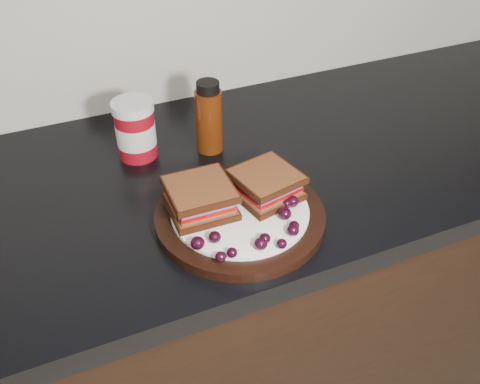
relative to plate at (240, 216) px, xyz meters
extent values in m
cube|color=black|center=(-0.10, 0.14, -0.48)|extent=(3.96, 0.58, 0.86)
cube|color=black|center=(-0.10, 0.14, -0.03)|extent=(3.98, 0.60, 0.04)
cylinder|color=black|center=(0.00, 0.00, 0.00)|extent=(0.28, 0.28, 0.02)
ellipsoid|color=black|center=(-0.09, -0.06, 0.02)|extent=(0.02, 0.02, 0.02)
ellipsoid|color=black|center=(-0.07, -0.05, 0.02)|extent=(0.02, 0.02, 0.02)
ellipsoid|color=black|center=(-0.07, -0.10, 0.02)|extent=(0.02, 0.02, 0.02)
ellipsoid|color=black|center=(-0.05, -0.09, 0.02)|extent=(0.02, 0.02, 0.02)
ellipsoid|color=black|center=(-0.01, -0.10, 0.02)|extent=(0.02, 0.02, 0.02)
ellipsoid|color=black|center=(0.00, -0.09, 0.02)|extent=(0.02, 0.02, 0.02)
ellipsoid|color=black|center=(0.02, -0.11, 0.02)|extent=(0.02, 0.02, 0.01)
ellipsoid|color=black|center=(0.05, -0.09, 0.02)|extent=(0.02, 0.02, 0.02)
ellipsoid|color=black|center=(0.06, -0.08, 0.02)|extent=(0.02, 0.02, 0.02)
ellipsoid|color=black|center=(0.06, -0.05, 0.02)|extent=(0.02, 0.02, 0.02)
ellipsoid|color=black|center=(0.08, -0.03, 0.02)|extent=(0.02, 0.02, 0.02)
ellipsoid|color=black|center=(0.07, -0.02, 0.02)|extent=(0.02, 0.02, 0.02)
ellipsoid|color=black|center=(0.09, 0.00, 0.02)|extent=(0.02, 0.02, 0.02)
ellipsoid|color=black|center=(0.08, 0.03, 0.02)|extent=(0.02, 0.02, 0.02)
ellipsoid|color=black|center=(0.07, 0.05, 0.02)|extent=(0.02, 0.02, 0.01)
ellipsoid|color=black|center=(-0.03, 0.04, 0.02)|extent=(0.02, 0.02, 0.02)
ellipsoid|color=black|center=(-0.07, 0.04, 0.02)|extent=(0.02, 0.02, 0.02)
ellipsoid|color=black|center=(-0.06, 0.03, 0.02)|extent=(0.02, 0.02, 0.02)
ellipsoid|color=black|center=(-0.10, 0.00, 0.02)|extent=(0.02, 0.02, 0.02)
ellipsoid|color=black|center=(-0.09, -0.01, 0.02)|extent=(0.02, 0.02, 0.02)
ellipsoid|color=black|center=(-0.03, 0.02, 0.02)|extent=(0.02, 0.02, 0.01)
ellipsoid|color=black|center=(-0.06, 0.02, 0.02)|extent=(0.02, 0.02, 0.02)
ellipsoid|color=black|center=(-0.07, -0.01, 0.02)|extent=(0.02, 0.02, 0.01)
cylinder|color=maroon|center=(-0.10, 0.26, 0.05)|extent=(0.10, 0.10, 0.12)
cylinder|color=#491C07|center=(0.03, 0.22, 0.06)|extent=(0.07, 0.07, 0.14)
camera|label=1|loc=(-0.27, -0.62, 0.57)|focal=40.00mm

